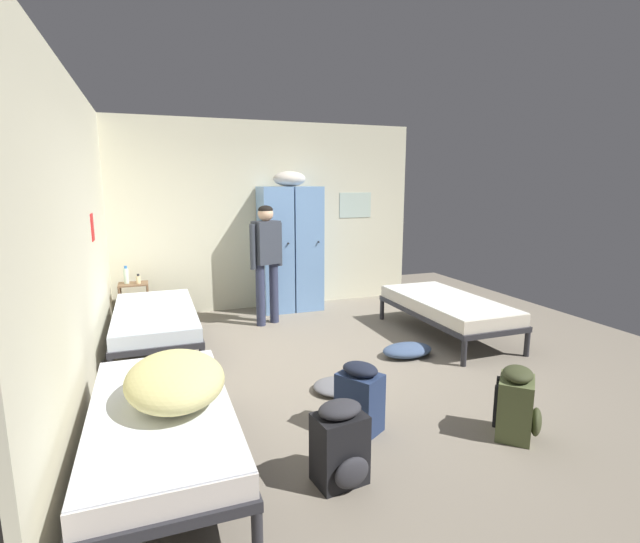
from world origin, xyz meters
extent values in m
plane|color=gray|center=(0.00, 0.00, 0.00)|extent=(8.01, 8.01, 0.00)
cube|color=beige|center=(0.00, 2.53, 1.40)|extent=(4.66, 0.06, 2.80)
cube|color=beige|center=(-2.30, 0.00, 1.40)|extent=(0.06, 5.00, 2.80)
cube|color=#B7CCBC|center=(1.43, 2.50, 1.55)|extent=(0.55, 0.01, 0.40)
cube|color=red|center=(-2.27, 0.88, 1.45)|extent=(0.01, 0.20, 0.28)
cube|color=#6B93C6|center=(0.02, 2.22, 0.93)|extent=(0.44, 0.52, 1.85)
cylinder|color=black|center=(0.14, 1.95, 1.05)|extent=(0.02, 0.03, 0.02)
cube|color=#6B93C6|center=(0.48, 2.22, 0.93)|extent=(0.44, 0.52, 1.85)
cylinder|color=black|center=(0.60, 1.95, 1.05)|extent=(0.02, 0.03, 0.02)
ellipsoid|color=beige|center=(0.25, 2.22, 1.96)|extent=(0.48, 0.36, 0.22)
cylinder|color=brown|center=(-2.15, 2.07, 0.28)|extent=(0.03, 0.03, 0.55)
cylinder|color=brown|center=(-1.80, 2.07, 0.28)|extent=(0.03, 0.03, 0.55)
cylinder|color=brown|center=(-2.15, 2.34, 0.28)|extent=(0.03, 0.03, 0.55)
cylinder|color=brown|center=(-1.80, 2.34, 0.28)|extent=(0.03, 0.03, 0.55)
cube|color=brown|center=(-1.97, 2.20, 0.19)|extent=(0.38, 0.30, 0.02)
cube|color=brown|center=(-1.97, 2.20, 0.56)|extent=(0.38, 0.30, 0.02)
cylinder|color=#28282D|center=(2.14, 1.25, 0.14)|extent=(0.06, 0.06, 0.28)
cylinder|color=#28282D|center=(1.30, 1.25, 0.14)|extent=(0.06, 0.06, 0.28)
cylinder|color=#28282D|center=(2.14, -0.59, 0.14)|extent=(0.06, 0.06, 0.28)
cylinder|color=#28282D|center=(1.30, -0.59, 0.14)|extent=(0.06, 0.06, 0.28)
cube|color=#28282D|center=(1.72, 0.33, 0.31)|extent=(0.90, 1.90, 0.06)
cube|color=beige|center=(1.72, 0.33, 0.41)|extent=(0.87, 1.84, 0.14)
cube|color=white|center=(1.72, 0.33, 0.49)|extent=(0.86, 1.82, 0.01)
cylinder|color=#28282D|center=(-2.14, 0.13, 0.14)|extent=(0.06, 0.06, 0.28)
cylinder|color=#28282D|center=(-1.30, 0.13, 0.14)|extent=(0.06, 0.06, 0.28)
cylinder|color=#28282D|center=(-2.14, 1.97, 0.14)|extent=(0.06, 0.06, 0.28)
cylinder|color=#28282D|center=(-1.30, 1.97, 0.14)|extent=(0.06, 0.06, 0.28)
cube|color=#28282D|center=(-1.72, 1.05, 0.31)|extent=(0.90, 1.90, 0.06)
cube|color=silver|center=(-1.72, 1.05, 0.41)|extent=(0.87, 1.84, 0.14)
cube|color=silver|center=(-1.72, 1.05, 0.49)|extent=(0.86, 1.82, 0.01)
cylinder|color=#28282D|center=(-1.30, -2.37, 0.14)|extent=(0.06, 0.06, 0.28)
cylinder|color=#28282D|center=(-2.14, -0.53, 0.14)|extent=(0.06, 0.06, 0.28)
cylinder|color=#28282D|center=(-1.30, -0.53, 0.14)|extent=(0.06, 0.06, 0.28)
cube|color=#28282D|center=(-1.72, -1.45, 0.31)|extent=(0.90, 1.90, 0.06)
cube|color=silver|center=(-1.72, -1.45, 0.41)|extent=(0.87, 1.84, 0.14)
cube|color=silver|center=(-1.72, -1.45, 0.49)|extent=(0.86, 1.82, 0.01)
ellipsoid|color=#D1C67F|center=(-1.62, -1.43, 0.64)|extent=(0.63, 0.85, 0.29)
cylinder|color=#2D334C|center=(-0.17, 1.64, 0.42)|extent=(0.12, 0.12, 0.84)
cylinder|color=#2D334C|center=(-0.37, 1.55, 0.42)|extent=(0.12, 0.12, 0.84)
cube|color=#333842|center=(-0.27, 1.59, 1.12)|extent=(0.40, 0.32, 0.57)
cylinder|color=#333842|center=(-0.07, 1.67, 1.08)|extent=(0.08, 0.08, 0.59)
cylinder|color=#333842|center=(-0.47, 1.51, 1.08)|extent=(0.08, 0.08, 0.59)
sphere|color=#DBAD89|center=(-0.27, 1.59, 1.50)|extent=(0.20, 0.20, 0.20)
ellipsoid|color=black|center=(-0.27, 1.59, 1.56)|extent=(0.19, 0.19, 0.11)
cylinder|color=silver|center=(-2.05, 2.22, 0.67)|extent=(0.07, 0.07, 0.21)
cylinder|color=#2666B2|center=(-2.05, 2.22, 0.79)|extent=(0.04, 0.04, 0.03)
cylinder|color=beige|center=(-1.90, 2.16, 0.62)|extent=(0.06, 0.06, 0.10)
cylinder|color=black|center=(-1.90, 2.16, 0.69)|extent=(0.03, 0.03, 0.03)
cube|color=black|center=(-0.67, -1.93, 0.23)|extent=(0.35, 0.28, 0.46)
ellipsoid|color=#2D2D33|center=(-0.64, -2.08, 0.15)|extent=(0.25, 0.11, 0.20)
ellipsoid|color=#2D2D33|center=(-0.67, -1.93, 0.50)|extent=(0.32, 0.25, 0.10)
cube|color=black|center=(-0.77, -1.81, 0.25)|extent=(0.05, 0.03, 0.32)
cube|color=black|center=(-0.60, -1.78, 0.25)|extent=(0.05, 0.03, 0.32)
cube|color=#566038|center=(0.79, -1.87, 0.23)|extent=(0.40, 0.40, 0.46)
ellipsoid|color=#383D23|center=(0.90, -1.98, 0.15)|extent=(0.23, 0.23, 0.20)
ellipsoid|color=#383D23|center=(0.79, -1.87, 0.50)|extent=(0.36, 0.36, 0.10)
cube|color=black|center=(0.63, -1.84, 0.25)|extent=(0.05, 0.05, 0.32)
cube|color=black|center=(0.76, -1.72, 0.25)|extent=(0.05, 0.05, 0.32)
cube|color=navy|center=(-0.27, -1.39, 0.23)|extent=(0.37, 0.40, 0.46)
ellipsoid|color=black|center=(-0.40, -1.47, 0.15)|extent=(0.19, 0.25, 0.20)
ellipsoid|color=black|center=(-0.27, -1.39, 0.50)|extent=(0.33, 0.36, 0.10)
cube|color=black|center=(-0.20, -1.24, 0.25)|extent=(0.05, 0.06, 0.32)
cube|color=black|center=(-0.11, -1.39, 0.25)|extent=(0.05, 0.06, 0.32)
ellipsoid|color=slate|center=(-0.18, -0.69, 0.05)|extent=(0.43, 0.41, 0.09)
ellipsoid|color=#42567A|center=(0.89, -0.14, 0.07)|extent=(0.58, 0.37, 0.14)
camera|label=1|loc=(-1.71, -4.43, 1.89)|focal=26.16mm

